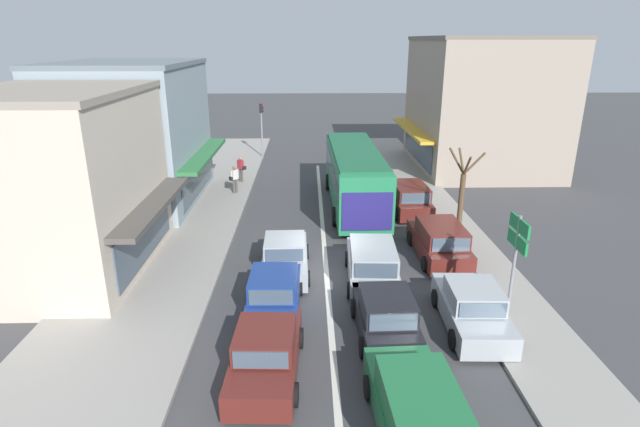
{
  "coord_description": "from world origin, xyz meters",
  "views": [
    {
      "loc": [
        -0.68,
        -17.68,
        8.75
      ],
      "look_at": [
        -0.16,
        3.9,
        1.2
      ],
      "focal_mm": 28.0,
      "sensor_mm": 36.0,
      "label": 1
    }
  ],
  "objects_px": {
    "city_bus": "(355,173)",
    "sedan_queue_far_back": "(285,257)",
    "parked_wagon_kerb_third": "(409,199)",
    "pedestrian_browsing_midblock": "(241,168)",
    "hatchback_behind_bus_mid": "(274,294)",
    "wagon_behind_bus_near": "(418,412)",
    "directional_road_sign": "(517,243)",
    "wagon_queue_gap_filler": "(372,265)",
    "traffic_light_downstreet": "(262,121)",
    "sedan_adjacent_lane_trail": "(266,354)",
    "pedestrian_with_handbag_near": "(235,178)",
    "parked_sedan_kerb_front": "(472,308)",
    "parked_wagon_kerb_second": "(439,241)",
    "street_tree_right": "(461,198)",
    "hatchback_adjacent_lane_lead": "(385,316)"
  },
  "relations": [
    {
      "from": "parked_sedan_kerb_front",
      "to": "traffic_light_downstreet",
      "type": "distance_m",
      "value": 26.0
    },
    {
      "from": "traffic_light_downstreet",
      "to": "pedestrian_with_handbag_near",
      "type": "bearing_deg",
      "value": -94.66
    },
    {
      "from": "parked_sedan_kerb_front",
      "to": "wagon_queue_gap_filler",
      "type": "bearing_deg",
      "value": 131.7
    },
    {
      "from": "street_tree_right",
      "to": "pedestrian_browsing_midblock",
      "type": "height_order",
      "value": "street_tree_right"
    },
    {
      "from": "city_bus",
      "to": "sedan_queue_far_back",
      "type": "xyz_separation_m",
      "value": [
        -3.45,
        -8.17,
        -1.22
      ]
    },
    {
      "from": "sedan_queue_far_back",
      "to": "directional_road_sign",
      "type": "relative_size",
      "value": 1.18
    },
    {
      "from": "sedan_queue_far_back",
      "to": "pedestrian_with_handbag_near",
      "type": "height_order",
      "value": "pedestrian_with_handbag_near"
    },
    {
      "from": "street_tree_right",
      "to": "pedestrian_browsing_midblock",
      "type": "distance_m",
      "value": 14.85
    },
    {
      "from": "parked_wagon_kerb_third",
      "to": "traffic_light_downstreet",
      "type": "height_order",
      "value": "traffic_light_downstreet"
    },
    {
      "from": "hatchback_adjacent_lane_lead",
      "to": "pedestrian_browsing_midblock",
      "type": "xyz_separation_m",
      "value": [
        -6.62,
        17.56,
        0.36
      ]
    },
    {
      "from": "parked_wagon_kerb_third",
      "to": "pedestrian_browsing_midblock",
      "type": "bearing_deg",
      "value": 149.14
    },
    {
      "from": "traffic_light_downstreet",
      "to": "parked_wagon_kerb_second",
      "type": "bearing_deg",
      "value": -64.67
    },
    {
      "from": "parked_wagon_kerb_third",
      "to": "traffic_light_downstreet",
      "type": "distance_m",
      "value": 15.94
    },
    {
      "from": "sedan_queue_far_back",
      "to": "sedan_adjacent_lane_trail",
      "type": "relative_size",
      "value": 0.99
    },
    {
      "from": "hatchback_adjacent_lane_lead",
      "to": "sedan_adjacent_lane_trail",
      "type": "bearing_deg",
      "value": -153.22
    },
    {
      "from": "parked_wagon_kerb_second",
      "to": "parked_wagon_kerb_third",
      "type": "bearing_deg",
      "value": 91.35
    },
    {
      "from": "sedan_queue_far_back",
      "to": "parked_wagon_kerb_second",
      "type": "relative_size",
      "value": 0.93
    },
    {
      "from": "hatchback_behind_bus_mid",
      "to": "hatchback_adjacent_lane_lead",
      "type": "height_order",
      "value": "same"
    },
    {
      "from": "parked_sedan_kerb_front",
      "to": "pedestrian_with_handbag_near",
      "type": "height_order",
      "value": "pedestrian_with_handbag_near"
    },
    {
      "from": "sedan_adjacent_lane_trail",
      "to": "hatchback_adjacent_lane_lead",
      "type": "bearing_deg",
      "value": 26.78
    },
    {
      "from": "sedan_adjacent_lane_trail",
      "to": "pedestrian_with_handbag_near",
      "type": "relative_size",
      "value": 2.62
    },
    {
      "from": "traffic_light_downstreet",
      "to": "parked_wagon_kerb_third",
      "type": "bearing_deg",
      "value": -55.85
    },
    {
      "from": "wagon_behind_bus_near",
      "to": "pedestrian_with_handbag_near",
      "type": "xyz_separation_m",
      "value": [
        -6.78,
        19.3,
        0.32
      ]
    },
    {
      "from": "parked_wagon_kerb_third",
      "to": "wagon_behind_bus_near",
      "type": "bearing_deg",
      "value": -100.21
    },
    {
      "from": "parked_sedan_kerb_front",
      "to": "parked_wagon_kerb_second",
      "type": "bearing_deg",
      "value": 86.87
    },
    {
      "from": "sedan_queue_far_back",
      "to": "parked_wagon_kerb_third",
      "type": "height_order",
      "value": "parked_wagon_kerb_third"
    },
    {
      "from": "wagon_behind_bus_near",
      "to": "parked_wagon_kerb_third",
      "type": "height_order",
      "value": "same"
    },
    {
      "from": "traffic_light_downstreet",
      "to": "pedestrian_with_handbag_near",
      "type": "relative_size",
      "value": 2.58
    },
    {
      "from": "city_bus",
      "to": "traffic_light_downstreet",
      "type": "distance_m",
      "value": 13.56
    },
    {
      "from": "sedan_queue_far_back",
      "to": "hatchback_adjacent_lane_lead",
      "type": "relative_size",
      "value": 1.13
    },
    {
      "from": "parked_wagon_kerb_second",
      "to": "directional_road_sign",
      "type": "height_order",
      "value": "directional_road_sign"
    },
    {
      "from": "parked_sedan_kerb_front",
      "to": "sedan_queue_far_back",
      "type": "bearing_deg",
      "value": 145.99
    },
    {
      "from": "hatchback_behind_bus_mid",
      "to": "directional_road_sign",
      "type": "distance_m",
      "value": 8.0
    },
    {
      "from": "sedan_queue_far_back",
      "to": "wagon_behind_bus_near",
      "type": "bearing_deg",
      "value": -69.09
    },
    {
      "from": "city_bus",
      "to": "parked_wagon_kerb_third",
      "type": "bearing_deg",
      "value": -19.22
    },
    {
      "from": "parked_sedan_kerb_front",
      "to": "pedestrian_browsing_midblock",
      "type": "distance_m",
      "value": 19.52
    },
    {
      "from": "hatchback_behind_bus_mid",
      "to": "parked_sedan_kerb_front",
      "type": "height_order",
      "value": "hatchback_behind_bus_mid"
    },
    {
      "from": "directional_road_sign",
      "to": "traffic_light_downstreet",
      "type": "bearing_deg",
      "value": 112.87
    },
    {
      "from": "city_bus",
      "to": "parked_sedan_kerb_front",
      "type": "relative_size",
      "value": 2.56
    },
    {
      "from": "wagon_behind_bus_near",
      "to": "street_tree_right",
      "type": "xyz_separation_m",
      "value": [
        4.41,
        12.0,
        1.29
      ]
    },
    {
      "from": "hatchback_behind_bus_mid",
      "to": "wagon_behind_bus_near",
      "type": "relative_size",
      "value": 0.82
    },
    {
      "from": "wagon_queue_gap_filler",
      "to": "traffic_light_downstreet",
      "type": "relative_size",
      "value": 1.09
    },
    {
      "from": "city_bus",
      "to": "hatchback_behind_bus_mid",
      "type": "height_order",
      "value": "city_bus"
    },
    {
      "from": "city_bus",
      "to": "pedestrian_browsing_midblock",
      "type": "height_order",
      "value": "city_bus"
    },
    {
      "from": "hatchback_behind_bus_mid",
      "to": "parked_wagon_kerb_third",
      "type": "height_order",
      "value": "parked_wagon_kerb_third"
    },
    {
      "from": "sedan_adjacent_lane_trail",
      "to": "traffic_light_downstreet",
      "type": "height_order",
      "value": "traffic_light_downstreet"
    },
    {
      "from": "wagon_queue_gap_filler",
      "to": "sedan_adjacent_lane_trail",
      "type": "xyz_separation_m",
      "value": [
        -3.57,
        -5.43,
        -0.08
      ]
    },
    {
      "from": "pedestrian_browsing_midblock",
      "to": "traffic_light_downstreet",
      "type": "bearing_deg",
      "value": 84.18
    },
    {
      "from": "traffic_light_downstreet",
      "to": "directional_road_sign",
      "type": "xyz_separation_m",
      "value": [
        10.09,
        -23.93,
        -0.15
      ]
    },
    {
      "from": "wagon_behind_bus_near",
      "to": "wagon_queue_gap_filler",
      "type": "bearing_deg",
      "value": 90.51
    }
  ]
}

